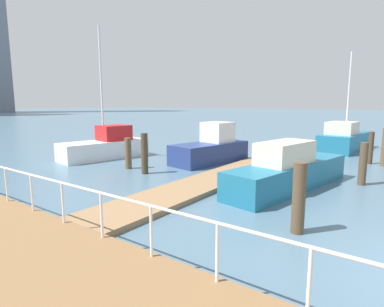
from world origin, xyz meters
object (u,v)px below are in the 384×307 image
at_px(moored_boat_3, 106,146).
at_px(moored_boat_4, 211,149).
at_px(moored_boat_1, 289,171).
at_px(moored_boat_2, 345,139).

xyz_separation_m(moored_boat_3, moored_boat_4, (2.62, -6.08, 0.04)).
xyz_separation_m(moored_boat_1, moored_boat_2, (12.57, 0.33, 0.08)).
distance_m(moored_boat_1, moored_boat_3, 11.66).
bearing_deg(moored_boat_4, moored_boat_3, 113.27).
relative_size(moored_boat_1, moored_boat_4, 1.41).
bearing_deg(moored_boat_2, moored_boat_3, 137.24).
bearing_deg(moored_boat_1, moored_boat_4, 62.22).
relative_size(moored_boat_1, moored_boat_3, 0.90).
distance_m(moored_boat_2, moored_boat_3, 16.68).
height_order(moored_boat_2, moored_boat_4, moored_boat_2).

